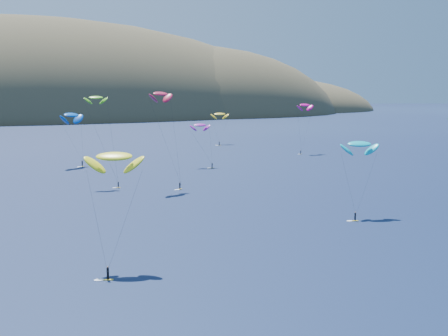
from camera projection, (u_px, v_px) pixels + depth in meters
island at (46, 127)px, 596.91m from camera, size 730.00×300.00×210.00m
kitesurfer_2 at (114, 157)px, 97.92m from camera, size 9.71×12.68×19.59m
kitesurfer_3 at (96, 98)px, 176.88m from camera, size 7.54×11.17×26.61m
kitesurfer_4 at (71, 115)px, 220.00m from camera, size 11.40×10.85×20.96m
kitesurfer_5 at (359, 144)px, 136.82m from camera, size 10.61×10.02×17.76m
kitesurfer_6 at (200, 125)px, 218.75m from camera, size 7.32×9.50×16.47m
kitesurfer_8 at (305, 105)px, 262.73m from camera, size 9.77×7.98×22.45m
kitesurfer_9 at (161, 94)px, 171.08m from camera, size 8.89×9.65×28.25m
kitesurfer_11 at (220, 114)px, 304.84m from camera, size 9.37×12.09×16.85m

